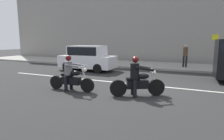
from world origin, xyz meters
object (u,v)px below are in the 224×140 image
motorcycle_with_rider_gray (71,76)px  street_sign_post (215,47)px  parked_hatchback_white (87,58)px  motorcycle_with_rider_black_leather (137,80)px  pedestrian_bystander (185,54)px

motorcycle_with_rider_gray → street_sign_post: size_ratio=0.87×
motorcycle_with_rider_gray → parked_hatchback_white: bearing=113.8°
street_sign_post → motorcycle_with_rider_black_leather: bearing=-110.3°
motorcycle_with_rider_black_leather → motorcycle_with_rider_gray: 2.88m
street_sign_post → pedestrian_bystander: size_ratio=1.47×
street_sign_post → pedestrian_bystander: (-2.01, -0.99, -0.53)m
motorcycle_with_rider_gray → motorcycle_with_rider_black_leather: bearing=7.3°
motorcycle_with_rider_gray → parked_hatchback_white: 5.51m
parked_hatchback_white → pedestrian_bystander: size_ratio=2.38×
motorcycle_with_rider_black_leather → parked_hatchback_white: bearing=137.4°
parked_hatchback_white → street_sign_post: bearing=28.5°
motorcycle_with_rider_black_leather → pedestrian_bystander: (1.42, 8.30, 0.50)m
parked_hatchback_white → pedestrian_bystander: pedestrian_bystander is taller
parked_hatchback_white → pedestrian_bystander: bearing=29.2°
motorcycle_with_rider_gray → street_sign_post: 11.57m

